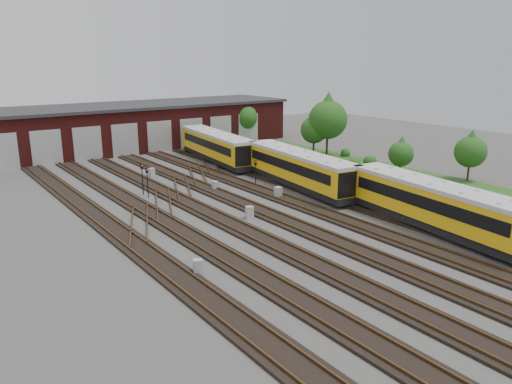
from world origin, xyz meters
TOP-DOWN VIEW (x-y plane):
  - ground at (0.00, 0.00)m, footprint 120.00×120.00m
  - track_network at (-0.17, 0.59)m, footprint 30.40×70.00m
  - maintenance_shed at (-0.01, 39.97)m, footprint 51.00×12.50m
  - grass_verge at (19.00, 10.00)m, footprint 8.00×55.00m
  - metro_train at (6.00, 7.81)m, footprint 5.07×48.77m
  - signal_mast_0 at (-7.98, 14.54)m, footprint 0.24×0.23m
  - signal_mast_1 at (-7.97, 13.42)m, footprint 0.23×0.21m
  - signal_mast_2 at (2.90, 11.00)m, footprint 0.25×0.24m
  - signal_mast_3 at (8.84, 18.23)m, footprint 0.26×0.25m
  - relay_cabinet_0 at (-12.67, -4.58)m, footprint 0.71×0.65m
  - relay_cabinet_1 at (-4.18, 20.99)m, footprint 0.68×0.60m
  - relay_cabinet_2 at (-3.79, 2.56)m, footprint 0.74×0.67m
  - relay_cabinet_3 at (-1.39, 12.00)m, footprint 0.63×0.55m
  - relay_cabinet_4 at (2.00, 6.09)m, footprint 0.72×0.64m
  - tree_0 at (18.00, 35.00)m, footprint 4.05×4.05m
  - tree_1 at (19.17, 20.12)m, footprint 3.65×3.65m
  - tree_2 at (20.35, 18.75)m, footprint 5.16×5.16m
  - tree_3 at (18.20, 4.81)m, footprint 2.78×2.78m
  - tree_4 at (22.80, -0.58)m, footprint 3.37×3.37m
  - bush_0 at (17.27, 10.92)m, footprint 1.53×1.53m
  - bush_1 at (19.66, 10.45)m, footprint 1.69×1.69m
  - bush_2 at (21.99, 16.86)m, footprint 1.27×1.27m

SIDE VIEW (x-z plane):
  - ground at x=0.00m, z-range 0.00..0.00m
  - grass_verge at x=19.00m, z-range 0.00..0.05m
  - track_network at x=-0.17m, z-range -0.06..0.27m
  - relay_cabinet_3 at x=-1.39m, z-range 0.00..0.93m
  - relay_cabinet_0 at x=-12.67m, z-range 0.00..0.95m
  - relay_cabinet_1 at x=-4.18m, z-range 0.00..1.01m
  - relay_cabinet_2 at x=-3.79m, z-range 0.00..1.03m
  - relay_cabinet_4 at x=2.00m, z-range 0.00..1.06m
  - bush_2 at x=21.99m, z-range 0.00..1.27m
  - bush_0 at x=17.27m, z-range 0.00..1.53m
  - bush_1 at x=19.66m, z-range 0.00..1.69m
  - signal_mast_2 at x=2.90m, z-range 0.39..3.09m
  - signal_mast_3 at x=8.84m, z-range 0.41..3.19m
  - signal_mast_1 at x=-7.97m, z-range 0.39..3.25m
  - signal_mast_0 at x=-7.98m, z-range 0.43..3.49m
  - metro_train at x=6.00m, z-range 0.37..3.79m
  - tree_3 at x=18.20m, z-range 0.65..5.25m
  - maintenance_shed at x=-0.01m, z-range 0.03..6.38m
  - tree_4 at x=22.80m, z-range 0.79..6.37m
  - tree_1 at x=19.17m, z-range 0.86..6.91m
  - tree_0 at x=18.00m, z-range 0.96..7.67m
  - tree_2 at x=20.35m, z-range 1.22..9.76m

